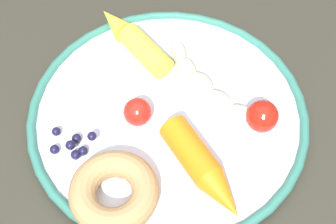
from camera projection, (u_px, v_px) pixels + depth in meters
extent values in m
cube|color=#302F25|center=(138.00, 139.00, 0.59)|extent=(1.20, 0.92, 0.03)
cube|color=#332B29|center=(16.00, 24.00, 1.20)|extent=(0.05, 0.05, 0.70)
cube|color=#332B29|center=(324.00, 40.00, 1.17)|extent=(0.05, 0.05, 0.70)
cylinder|color=silver|center=(168.00, 115.00, 0.58)|extent=(0.34, 0.34, 0.01)
torus|color=#337767|center=(168.00, 112.00, 0.58)|extent=(0.35, 0.35, 0.01)
ellipsoid|color=beige|center=(179.00, 52.00, 0.62)|extent=(0.04, 0.03, 0.02)
ellipsoid|color=beige|center=(186.00, 69.00, 0.60)|extent=(0.05, 0.04, 0.02)
ellipsoid|color=beige|center=(200.00, 85.00, 0.58)|extent=(0.05, 0.05, 0.03)
ellipsoid|color=beige|center=(219.00, 102.00, 0.57)|extent=(0.04, 0.05, 0.02)
ellipsoid|color=beige|center=(243.00, 114.00, 0.56)|extent=(0.03, 0.04, 0.02)
cylinder|color=orange|center=(190.00, 151.00, 0.53)|extent=(0.09, 0.08, 0.04)
cone|color=orange|center=(224.00, 197.00, 0.49)|extent=(0.06, 0.06, 0.04)
cylinder|color=yellow|center=(142.00, 51.00, 0.61)|extent=(0.08, 0.08, 0.03)
cone|color=yellow|center=(114.00, 22.00, 0.64)|extent=(0.06, 0.06, 0.03)
torus|color=tan|center=(114.00, 192.00, 0.50)|extent=(0.11, 0.11, 0.03)
sphere|color=#191638|center=(77.00, 138.00, 0.55)|extent=(0.01, 0.01, 0.01)
sphere|color=#191638|center=(56.00, 131.00, 0.55)|extent=(0.01, 0.01, 0.01)
sphere|color=#191638|center=(83.00, 151.00, 0.54)|extent=(0.01, 0.01, 0.01)
sphere|color=#191638|center=(76.00, 155.00, 0.54)|extent=(0.01, 0.01, 0.01)
sphere|color=#191638|center=(55.00, 149.00, 0.54)|extent=(0.01, 0.01, 0.01)
sphere|color=#191638|center=(70.00, 145.00, 0.53)|extent=(0.01, 0.01, 0.01)
sphere|color=#191638|center=(92.00, 136.00, 0.54)|extent=(0.01, 0.01, 0.01)
sphere|color=red|center=(139.00, 112.00, 0.56)|extent=(0.03, 0.03, 0.03)
sphere|color=red|center=(262.00, 116.00, 0.55)|extent=(0.04, 0.04, 0.04)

